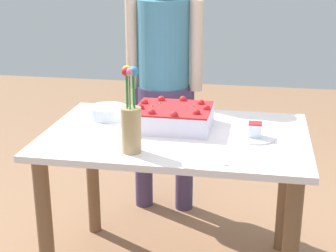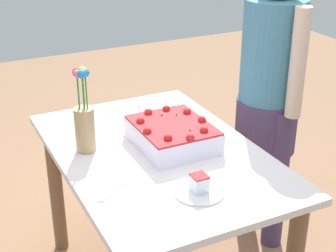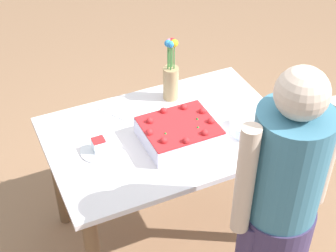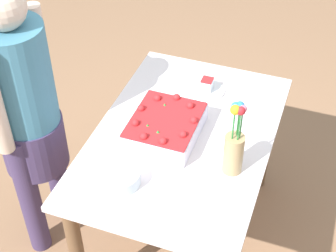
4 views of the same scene
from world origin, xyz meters
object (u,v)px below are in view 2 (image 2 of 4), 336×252
object	(u,v)px
flower_vase	(84,121)
person_standing	(269,89)
serving_plate_with_slice	(199,188)
sheet_cake	(172,134)
cake_knife	(119,188)
fruit_bowl	(156,107)

from	to	relation	value
flower_vase	person_standing	world-z (taller)	person_standing
person_standing	serving_plate_with_slice	bearing A→B (deg)	37.93
sheet_cake	serving_plate_with_slice	bearing A→B (deg)	-12.56
cake_knife	fruit_bowl	world-z (taller)	fruit_bowl
sheet_cake	cake_knife	world-z (taller)	sheet_cake
cake_knife	fruit_bowl	size ratio (longest dim) A/B	1.17
sheet_cake	serving_plate_with_slice	world-z (taller)	sheet_cake
cake_knife	person_standing	xyz separation A→B (m)	(-0.40, 0.96, 0.10)
serving_plate_with_slice	cake_knife	size ratio (longest dim) A/B	0.86
serving_plate_with_slice	person_standing	world-z (taller)	person_standing
cake_knife	fruit_bowl	xyz separation A→B (m)	(-0.58, 0.42, 0.03)
sheet_cake	cake_knife	bearing A→B (deg)	-55.76
serving_plate_with_slice	person_standing	bearing A→B (deg)	127.93
cake_knife	person_standing	distance (m)	1.04
fruit_bowl	serving_plate_with_slice	bearing A→B (deg)	-12.99
serving_plate_with_slice	fruit_bowl	bearing A→B (deg)	167.01
sheet_cake	fruit_bowl	distance (m)	0.36
flower_vase	person_standing	size ratio (longest dim) A/B	0.25
cake_knife	flower_vase	distance (m)	0.37
flower_vase	cake_knife	bearing A→B (deg)	2.11
sheet_cake	flower_vase	distance (m)	0.38
cake_knife	person_standing	bearing A→B (deg)	-9.13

